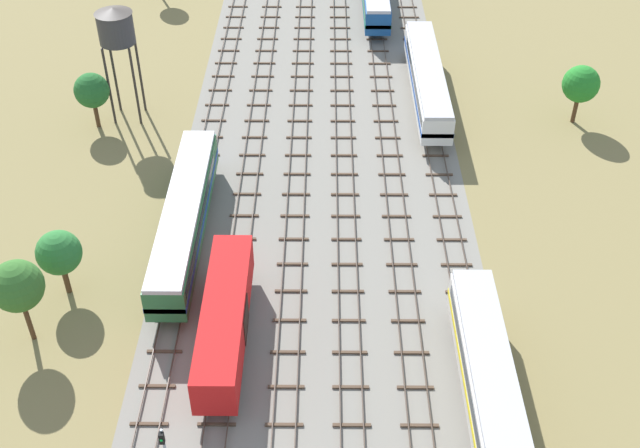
% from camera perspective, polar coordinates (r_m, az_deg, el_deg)
% --- Properties ---
extents(ground_plane, '(480.00, 480.00, 0.00)m').
position_cam_1_polar(ground_plane, '(75.73, 0.08, 6.40)').
color(ground_plane, olive).
extents(ballast_bed, '(25.02, 176.00, 0.01)m').
position_cam_1_polar(ballast_bed, '(75.73, 0.08, 6.41)').
color(ballast_bed, gray).
rests_on(ballast_bed, ground).
extents(track_far_left, '(2.40, 126.00, 0.29)m').
position_cam_1_polar(track_far_left, '(77.27, -7.79, 6.86)').
color(track_far_left, '#47382D').
rests_on(track_far_left, ground).
extents(track_left, '(2.40, 126.00, 0.29)m').
position_cam_1_polar(track_left, '(76.79, -4.66, 6.89)').
color(track_left, '#47382D').
rests_on(track_left, ground).
extents(track_centre_left, '(2.40, 126.00, 0.29)m').
position_cam_1_polar(track_centre_left, '(76.54, -1.50, 6.89)').
color(track_centre_left, '#47382D').
rests_on(track_centre_left, ground).
extents(track_centre, '(2.40, 126.00, 0.29)m').
position_cam_1_polar(track_centre, '(76.52, 1.67, 6.88)').
color(track_centre, '#47382D').
rests_on(track_centre, ground).
extents(track_centre_right, '(2.40, 126.00, 0.29)m').
position_cam_1_polar(track_centre_right, '(76.74, 4.83, 6.85)').
color(track_centre_right, '#47382D').
rests_on(track_centre_right, ground).
extents(track_right, '(2.40, 126.00, 0.29)m').
position_cam_1_polar(track_right, '(77.18, 7.97, 6.80)').
color(track_right, '#47382D').
rests_on(track_right, ground).
extents(passenger_coach_right_near, '(2.96, 22.00, 3.80)m').
position_cam_1_polar(passenger_coach_right_near, '(49.10, 12.54, -13.16)').
color(passenger_coach_right_near, beige).
rests_on(passenger_coach_right_near, ground).
extents(freight_boxcar_left_mid, '(2.87, 14.00, 3.60)m').
position_cam_1_polar(freight_boxcar_left_mid, '(53.75, -6.86, -6.74)').
color(freight_boxcar_left_mid, red).
rests_on(freight_boxcar_left_mid, ground).
extents(diesel_railcar_far_left_midfar, '(2.96, 20.50, 3.80)m').
position_cam_1_polar(diesel_railcar_far_left_midfar, '(62.27, -9.72, 0.57)').
color(diesel_railcar_far_left_midfar, '#286638').
rests_on(diesel_railcar_far_left_midfar, ground).
extents(diesel_railcar_right_far, '(2.96, 20.50, 3.80)m').
position_cam_1_polar(diesel_railcar_right_far, '(80.67, 7.72, 10.35)').
color(diesel_railcar_right_far, white).
rests_on(diesel_railcar_right_far, ground).
extents(water_tower, '(3.47, 3.47, 11.27)m').
position_cam_1_polar(water_tower, '(76.60, -14.50, 13.51)').
color(water_tower, '#2D2826').
rests_on(water_tower, ground).
extents(lineside_tree_0, '(3.54, 3.54, 6.72)m').
position_cam_1_polar(lineside_tree_0, '(55.65, -20.96, -4.21)').
color(lineside_tree_0, '#4C331E').
rests_on(lineside_tree_0, ground).
extents(lineside_tree_1, '(3.30, 3.30, 5.56)m').
position_cam_1_polar(lineside_tree_1, '(78.15, -16.11, 9.20)').
color(lineside_tree_1, '#4C331E').
rests_on(lineside_tree_1, ground).
extents(lineside_tree_2, '(3.26, 3.26, 5.44)m').
position_cam_1_polar(lineside_tree_2, '(59.20, -18.28, -1.99)').
color(lineside_tree_2, '#4C331E').
rests_on(lineside_tree_2, ground).
extents(lineside_tree_4, '(3.52, 3.52, 5.89)m').
position_cam_1_polar(lineside_tree_4, '(79.68, 18.27, 9.53)').
color(lineside_tree_4, '#4C331E').
rests_on(lineside_tree_4, ground).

